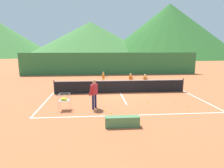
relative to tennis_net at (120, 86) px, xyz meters
name	(u,v)px	position (x,y,z in m)	size (l,w,h in m)	color
ground_plane	(120,93)	(0.00, 0.00, -0.50)	(120.00, 120.00, 0.00)	#BC6038
line_baseline_near	(133,115)	(0.00, -5.02, -0.50)	(10.15, 0.08, 0.01)	white
line_baseline_far	(114,81)	(0.00, 5.16, -0.50)	(10.15, 0.08, 0.01)	white
line_sideline_west	(52,94)	(-5.07, 0.00, -0.50)	(0.08, 10.18, 0.01)	white
line_sideline_east	(184,91)	(5.07, 0.00, -0.50)	(0.08, 10.18, 0.01)	white
line_service_center	(120,93)	(0.00, 0.00, -0.50)	(0.08, 6.28, 0.01)	white
tennis_net	(120,86)	(0.00, 0.00, 0.00)	(9.92, 0.08, 1.05)	#333338
instructor	(94,91)	(-1.96, -3.72, 0.50)	(0.51, 0.83, 1.67)	#191E4C
student_0	(103,77)	(-1.16, 2.87, 0.27)	(0.40, 0.61, 1.27)	silver
student_1	(131,79)	(1.18, 2.15, 0.22)	(0.41, 0.68, 1.20)	black
student_2	(145,80)	(2.28, 1.45, 0.23)	(0.41, 0.68, 1.22)	navy
ball_cart	(64,99)	(-3.61, -3.82, 0.10)	(0.58, 0.58, 0.90)	#B7B7BC
tennis_ball_0	(149,95)	(1.98, -0.88, -0.47)	(0.07, 0.07, 0.07)	yellow
tennis_ball_1	(120,116)	(-0.64, -5.14, -0.47)	(0.07, 0.07, 0.07)	yellow
tennis_ball_2	(66,95)	(-4.05, -0.49, -0.47)	(0.07, 0.07, 0.07)	yellow
tennis_ball_3	(174,103)	(2.95, -3.11, -0.47)	(0.07, 0.07, 0.07)	yellow
tennis_ball_4	(188,106)	(3.50, -3.90, -0.47)	(0.07, 0.07, 0.07)	yellow
tennis_ball_5	(132,116)	(-0.08, -5.28, -0.47)	(0.07, 0.07, 0.07)	yellow
tennis_ball_6	(105,111)	(-1.40, -4.38, -0.47)	(0.07, 0.07, 0.07)	yellow
tennis_ball_7	(111,113)	(-1.09, -4.66, -0.47)	(0.07, 0.07, 0.07)	yellow
tennis_ball_8	(147,103)	(1.33, -2.95, -0.47)	(0.07, 0.07, 0.07)	yellow
tennis_ball_9	(112,117)	(-1.07, -5.23, -0.47)	(0.07, 0.07, 0.07)	yellow
windscreen_fence	(110,64)	(0.00, 10.13, 0.88)	(22.33, 0.08, 2.76)	#33753D
courtside_bench	(122,121)	(-0.73, -6.41, -0.27)	(1.50, 0.36, 0.46)	#4C7F4C
hill_0	(169,31)	(24.78, 56.59, 8.82)	(47.81, 47.81, 18.64)	#2D6628
hill_1	(90,39)	(-3.58, 60.01, 5.75)	(48.10, 48.10, 12.50)	#427A38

